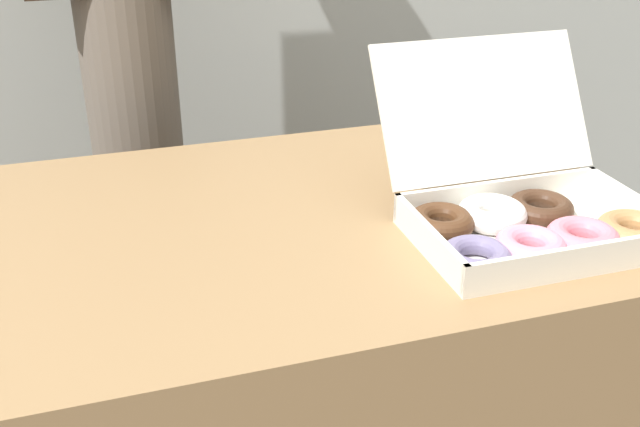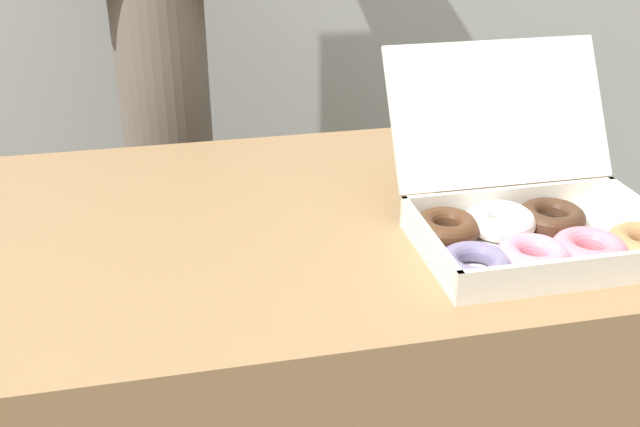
% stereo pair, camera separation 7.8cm
% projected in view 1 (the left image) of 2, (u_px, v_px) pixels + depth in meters
% --- Properties ---
extents(table, '(1.18, 0.66, 0.70)m').
position_uv_depth(table, '(246.00, 418.00, 1.21)').
color(table, '#99754C').
rests_on(table, ground_plane).
extents(donut_box, '(0.36, 0.34, 0.23)m').
position_uv_depth(donut_box, '(524.00, 211.00, 1.01)').
color(donut_box, white).
rests_on(donut_box, table).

